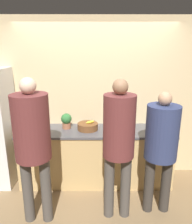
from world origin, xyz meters
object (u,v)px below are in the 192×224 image
at_px(person_center, 119,138).
at_px(bottle_amber, 156,125).
at_px(person_left, 32,138).
at_px(fruit_bowl, 88,126).
at_px(utensil_crock, 117,120).
at_px(bottle_clear, 170,127).
at_px(person_right, 161,142).
at_px(potted_plant, 66,120).
at_px(bottle_green, 155,120).
at_px(cup_red, 46,128).

distance_m(person_center, bottle_amber, 1.02).
bearing_deg(person_left, fruit_bowl, 55.39).
bearing_deg(utensil_crock, fruit_bowl, -154.58).
xyz_separation_m(person_center, bottle_clear, (0.85, 0.70, -0.12)).
bearing_deg(person_right, potted_plant, 148.60).
height_order(fruit_bowl, bottle_clear, bottle_clear).
relative_size(utensil_crock, potted_plant, 1.24).
relative_size(person_left, person_right, 1.12).
bearing_deg(bottle_green, fruit_bowl, -170.19).
xyz_separation_m(bottle_green, cup_red, (-1.75, -0.21, -0.04)).
relative_size(utensil_crock, bottle_green, 1.41).
bearing_deg(fruit_bowl, person_right, -37.50).
xyz_separation_m(utensil_crock, cup_red, (-1.12, -0.25, -0.03)).
relative_size(bottle_green, cup_red, 2.46).
bearing_deg(fruit_bowl, bottle_clear, -5.18).
xyz_separation_m(person_left, bottle_amber, (1.66, 0.84, -0.15)).
relative_size(utensil_crock, bottle_clear, 1.44).
bearing_deg(utensil_crock, person_center, -94.62).
distance_m(person_center, bottle_green, 1.24).
height_order(person_left, bottle_clear, person_left).
distance_m(person_left, utensil_crock, 1.56).
bearing_deg(utensil_crock, bottle_green, -3.24).
height_order(person_left, person_right, person_left).
xyz_separation_m(fruit_bowl, bottle_clear, (1.25, -0.11, 0.03)).
relative_size(person_right, utensil_crock, 5.42).
bearing_deg(bottle_amber, person_center, -130.35).
relative_size(person_left, bottle_green, 8.52).
distance_m(fruit_bowl, bottle_green, 1.13).
distance_m(bottle_green, potted_plant, 1.45).
height_order(person_left, bottle_amber, person_left).
bearing_deg(utensil_crock, cup_red, -167.51).
xyz_separation_m(person_right, potted_plant, (-1.27, 0.78, 0.02)).
relative_size(person_left, bottle_clear, 8.70).
bearing_deg(person_left, cup_red, 92.22).
xyz_separation_m(bottle_amber, bottle_green, (0.06, 0.23, -0.00)).
relative_size(person_left, bottle_amber, 8.25).
bearing_deg(bottle_amber, bottle_green, 75.28).
bearing_deg(person_left, potted_plant, 74.01).
height_order(bottle_amber, cup_red, bottle_amber).
bearing_deg(person_right, cup_red, 156.16).
relative_size(bottle_amber, potted_plant, 0.91).
xyz_separation_m(person_center, bottle_amber, (0.65, 0.77, -0.11)).
xyz_separation_m(fruit_bowl, bottle_green, (1.11, 0.19, 0.03)).
distance_m(person_right, cup_red, 1.72).
height_order(utensil_crock, cup_red, utensil_crock).
distance_m(person_right, potted_plant, 1.49).
bearing_deg(person_left, bottle_amber, 26.95).
bearing_deg(cup_red, person_center, -37.27).
relative_size(person_center, bottle_amber, 8.13).
height_order(person_center, bottle_clear, person_center).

